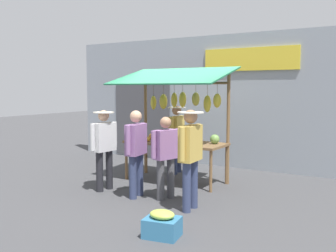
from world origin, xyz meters
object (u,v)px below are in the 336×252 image
(market_stall, at_px, (177,111))
(shopper_with_ponytail, at_px, (136,147))
(vendor_with_sunhat, at_px, (177,134))
(shopper_with_shopping_bag, at_px, (166,153))
(produce_crate_near, at_px, (162,225))
(shopper_in_grey_tee, at_px, (190,151))
(shopper_in_striped_shirt, at_px, (104,144))

(market_stall, distance_m, shopper_with_ponytail, 1.61)
(market_stall, relative_size, vendor_with_sunhat, 1.54)
(vendor_with_sunhat, relative_size, shopper_with_ponytail, 1.00)
(shopper_with_ponytail, bearing_deg, shopper_with_shopping_bag, -80.68)
(produce_crate_near, bearing_deg, vendor_with_sunhat, -62.55)
(market_stall, height_order, vendor_with_sunhat, market_stall)
(shopper_with_ponytail, bearing_deg, produce_crate_near, -142.30)
(shopper_in_grey_tee, xyz_separation_m, shopper_with_shopping_bag, (0.69, -0.33, -0.14))
(market_stall, height_order, shopper_with_shopping_bag, market_stall)
(shopper_in_striped_shirt, height_order, produce_crate_near, shopper_in_striped_shirt)
(shopper_with_ponytail, relative_size, shopper_in_striped_shirt, 1.01)
(shopper_with_ponytail, bearing_deg, vendor_with_sunhat, 1.78)
(shopper_in_grey_tee, relative_size, produce_crate_near, 3.16)
(market_stall, xyz_separation_m, shopper_with_shopping_bag, (-0.52, 1.31, -0.69))
(vendor_with_sunhat, bearing_deg, market_stall, 22.86)
(shopper_with_ponytail, bearing_deg, shopper_in_striped_shirt, 77.29)
(market_stall, bearing_deg, shopper_in_grey_tee, 126.45)
(market_stall, height_order, shopper_in_striped_shirt, market_stall)
(shopper_in_striped_shirt, xyz_separation_m, produce_crate_near, (-2.30, 1.47, -0.77))
(shopper_with_ponytail, distance_m, shopper_in_grey_tee, 1.24)
(market_stall, relative_size, shopper_with_shopping_bag, 1.64)
(vendor_with_sunhat, distance_m, shopper_with_shopping_bag, 2.21)
(market_stall, height_order, shopper_in_grey_tee, market_stall)
(shopper_in_grey_tee, bearing_deg, shopper_with_ponytail, 79.64)
(vendor_with_sunhat, bearing_deg, shopper_with_ponytail, 2.26)
(shopper_with_shopping_bag, bearing_deg, market_stall, 38.11)
(shopper_with_ponytail, relative_size, shopper_in_grey_tee, 0.97)
(market_stall, distance_m, shopper_in_striped_shirt, 1.77)
(shopper_in_grey_tee, bearing_deg, produce_crate_near, -172.38)
(shopper_with_ponytail, bearing_deg, shopper_in_grey_tee, -105.78)
(shopper_with_ponytail, height_order, shopper_in_grey_tee, shopper_in_grey_tee)
(market_stall, relative_size, shopper_with_ponytail, 1.53)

